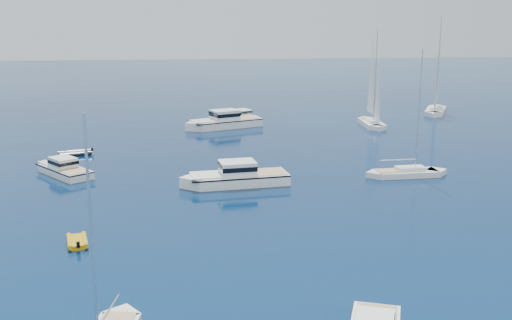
{
  "coord_description": "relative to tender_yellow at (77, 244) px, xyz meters",
  "views": [
    {
      "loc": [
        -7.26,
        -35.1,
        16.79
      ],
      "look_at": [
        -1.1,
        25.68,
        2.2
      ],
      "focal_mm": 43.14,
      "sensor_mm": 36.0,
      "label": 1
    }
  ],
  "objects": [
    {
      "name": "sailboat_sails_far",
      "position": [
        50.51,
        57.38,
        0.0
      ],
      "size": [
        7.77,
        11.65,
        16.93
      ],
      "primitive_type": null,
      "rotation": [
        0.0,
        0.0,
        2.68
      ],
      "color": "white",
      "rests_on": "ground"
    },
    {
      "name": "motor_cruiser_horizon",
      "position": [
        16.84,
        53.32,
        0.0
      ],
      "size": [
        6.11,
        8.85,
        2.25
      ],
      "primitive_type": null,
      "rotation": [
        0.0,
        0.0,
        3.59
      ],
      "color": "white",
      "rests_on": "ground"
    },
    {
      "name": "sailboat_centre",
      "position": [
        31.18,
        16.72,
        0.0
      ],
      "size": [
        9.51,
        2.96,
        13.81
      ],
      "primitive_type": null,
      "rotation": [
        0.0,
        0.0,
        4.77
      ],
      "color": "silver",
      "rests_on": "ground"
    },
    {
      "name": "motor_cruiser_far_l",
      "position": [
        -5.22,
        21.09,
        0.0
      ],
      "size": [
        7.97,
        9.03,
        2.43
      ],
      "primitive_type": null,
      "rotation": [
        0.0,
        0.0,
        0.67
      ],
      "color": "silver",
      "rests_on": "ground"
    },
    {
      "name": "tender_yellow",
      "position": [
        0.0,
        0.0,
        0.0
      ],
      "size": [
        2.38,
        3.38,
        0.95
      ],
      "primitive_type": null,
      "rotation": [
        0.0,
        0.0,
        0.23
      ],
      "color": "#C3920B",
      "rests_on": "ground"
    },
    {
      "name": "motor_cruiser_distant",
      "position": [
        13.23,
        47.2,
        0.0
      ],
      "size": [
        13.45,
        8.79,
        3.4
      ],
      "primitive_type": null,
      "rotation": [
        0.0,
        0.0,
        1.98
      ],
      "color": "silver",
      "rests_on": "ground"
    },
    {
      "name": "tender_grey_far",
      "position": [
        -5.62,
        30.39,
        0.0
      ],
      "size": [
        4.51,
        3.29,
        0.95
      ],
      "primitive_type": null,
      "rotation": [
        0.0,
        0.0,
        1.87
      ],
      "color": "black",
      "rests_on": "ground"
    },
    {
      "name": "motor_cruiser_centre",
      "position": [
        12.86,
        15.21,
        0.0
      ],
      "size": [
        12.15,
        5.21,
        3.09
      ],
      "primitive_type": null,
      "rotation": [
        0.0,
        0.0,
        1.71
      ],
      "color": "silver",
      "rests_on": "ground"
    },
    {
      "name": "ground",
      "position": [
        16.2,
        -9.22,
        0.0
      ],
      "size": [
        400.0,
        400.0,
        0.0
      ],
      "primitive_type": "plane",
      "color": "#082A51",
      "rests_on": "ground"
    },
    {
      "name": "sailboat_sails_r",
      "position": [
        35.97,
        46.4,
        0.0
      ],
      "size": [
        2.95,
        10.46,
        15.28
      ],
      "primitive_type": null,
      "rotation": [
        0.0,
        0.0,
        3.12
      ],
      "color": "white",
      "rests_on": "ground"
    }
  ]
}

